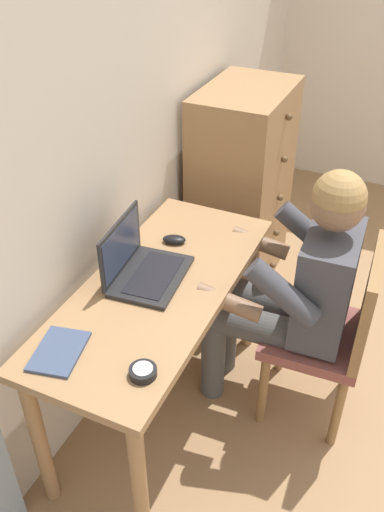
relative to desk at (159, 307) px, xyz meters
The scene contains 9 objects.
wall_back 0.88m from the desk, 33.67° to the left, with size 4.80×0.05×2.50m, color beige.
desk is the anchor object (origin of this frame).
dresser 1.13m from the desk, ahead, with size 0.64×0.46×1.15m.
chair 0.73m from the desk, 65.06° to the right, with size 0.44×0.42×0.88m.
person_seated 0.56m from the desk, 57.81° to the right, with size 0.54×0.60×1.20m.
laptop 0.19m from the desk, 75.27° to the left, with size 0.36×0.28×0.24m.
computer_mouse 0.32m from the desk, 13.52° to the left, with size 0.06×0.10×0.03m, color black.
desk_clock 0.48m from the desk, 158.41° to the right, with size 0.09×0.09×0.03m.
notebook_pad 0.49m from the desk, 164.00° to the left, with size 0.21×0.15×0.01m, color #3D4C6B.
Camera 1 is at (-1.95, 1.06, 2.04)m, focal length 38.14 mm.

